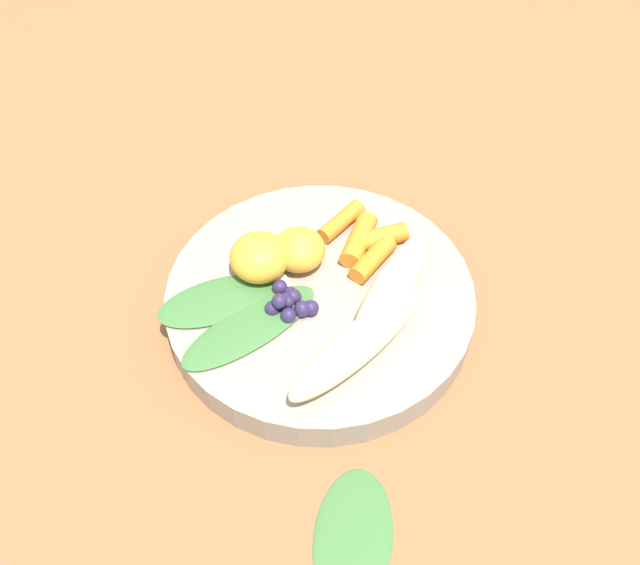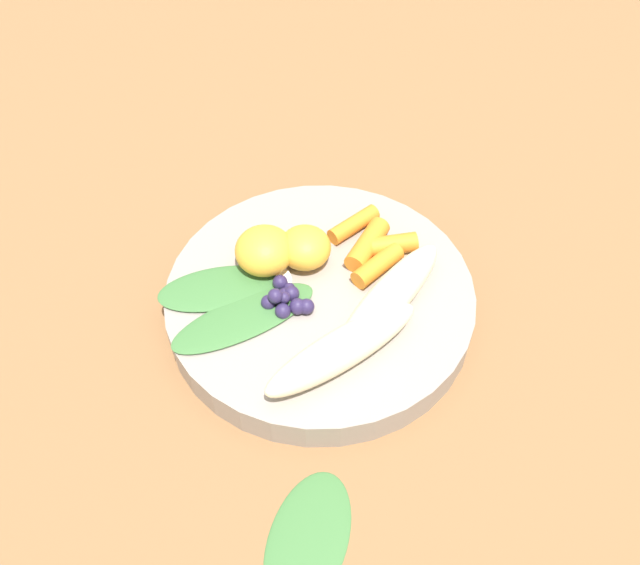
{
  "view_description": "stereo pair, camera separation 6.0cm",
  "coord_description": "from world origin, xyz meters",
  "px_view_note": "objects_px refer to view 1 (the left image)",
  "views": [
    {
      "loc": [
        -0.34,
        -0.19,
        0.5
      ],
      "look_at": [
        0.0,
        0.0,
        0.04
      ],
      "focal_mm": 38.87,
      "sensor_mm": 36.0,
      "label": 1
    },
    {
      "loc": [
        -0.3,
        -0.24,
        0.5
      ],
      "look_at": [
        0.0,
        0.0,
        0.04
      ],
      "focal_mm": 38.87,
      "sensor_mm": 36.0,
      "label": 2
    }
  ],
  "objects_px": {
    "banana_peeled_right": "(356,345)",
    "orange_segment_near": "(260,257)",
    "banana_peeled_left": "(392,289)",
    "bowl": "(320,300)",
    "kale_leaf_stray": "(353,536)"
  },
  "relations": [
    {
      "from": "banana_peeled_left",
      "to": "orange_segment_near",
      "type": "xyz_separation_m",
      "value": [
        -0.03,
        0.12,
        0.0
      ]
    },
    {
      "from": "bowl",
      "to": "banana_peeled_left",
      "type": "xyz_separation_m",
      "value": [
        0.02,
        -0.06,
        0.03
      ]
    },
    {
      "from": "bowl",
      "to": "banana_peeled_right",
      "type": "xyz_separation_m",
      "value": [
        -0.05,
        -0.06,
        0.03
      ]
    },
    {
      "from": "banana_peeled_right",
      "to": "orange_segment_near",
      "type": "relative_size",
      "value": 2.77
    },
    {
      "from": "banana_peeled_right",
      "to": "bowl",
      "type": "bearing_deg",
      "value": 68.27
    },
    {
      "from": "banana_peeled_left",
      "to": "banana_peeled_right",
      "type": "xyz_separation_m",
      "value": [
        -0.07,
        -0.0,
        0.0
      ]
    },
    {
      "from": "bowl",
      "to": "orange_segment_near",
      "type": "relative_size",
      "value": 5.2
    },
    {
      "from": "banana_peeled_right",
      "to": "orange_segment_near",
      "type": "height_order",
      "value": "orange_segment_near"
    },
    {
      "from": "banana_peeled_left",
      "to": "banana_peeled_right",
      "type": "relative_size",
      "value": 1.0
    },
    {
      "from": "banana_peeled_left",
      "to": "orange_segment_near",
      "type": "relative_size",
      "value": 2.77
    },
    {
      "from": "banana_peeled_right",
      "to": "kale_leaf_stray",
      "type": "bearing_deg",
      "value": -136.45
    },
    {
      "from": "bowl",
      "to": "orange_segment_near",
      "type": "xyz_separation_m",
      "value": [
        -0.01,
        0.06,
        0.03
      ]
    },
    {
      "from": "banana_peeled_right",
      "to": "kale_leaf_stray",
      "type": "relative_size",
      "value": 1.37
    },
    {
      "from": "banana_peeled_left",
      "to": "kale_leaf_stray",
      "type": "height_order",
      "value": "banana_peeled_left"
    },
    {
      "from": "banana_peeled_right",
      "to": "orange_segment_near",
      "type": "bearing_deg",
      "value": 87.83
    }
  ]
}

